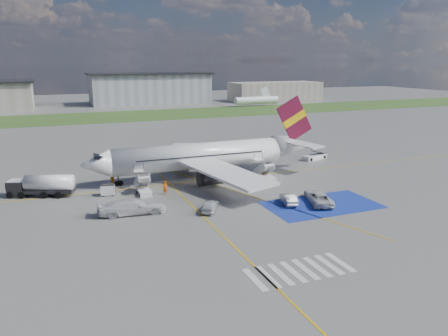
% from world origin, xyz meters
% --- Properties ---
extents(ground, '(400.00, 400.00, 0.00)m').
position_xyz_m(ground, '(0.00, 0.00, 0.00)').
color(ground, '#60605E').
rests_on(ground, ground).
extents(grass_strip, '(400.00, 30.00, 0.01)m').
position_xyz_m(grass_strip, '(0.00, 95.00, 0.01)').
color(grass_strip, '#2D4C1E').
rests_on(grass_strip, ground).
extents(taxiway_line_main, '(120.00, 0.20, 0.01)m').
position_xyz_m(taxiway_line_main, '(0.00, 12.00, 0.01)').
color(taxiway_line_main, gold).
rests_on(taxiway_line_main, ground).
extents(taxiway_line_cross, '(0.20, 60.00, 0.01)m').
position_xyz_m(taxiway_line_cross, '(-5.00, -10.00, 0.01)').
color(taxiway_line_cross, gold).
rests_on(taxiway_line_cross, ground).
extents(taxiway_line_diag, '(20.71, 56.45, 0.01)m').
position_xyz_m(taxiway_line_diag, '(0.00, 12.00, 0.01)').
color(taxiway_line_diag, gold).
rests_on(taxiway_line_diag, ground).
extents(staging_box, '(14.00, 8.00, 0.01)m').
position_xyz_m(staging_box, '(10.00, -4.00, 0.01)').
color(staging_box, '#192F9B').
rests_on(staging_box, ground).
extents(crosswalk, '(9.00, 4.00, 0.01)m').
position_xyz_m(crosswalk, '(-1.80, -18.00, 0.01)').
color(crosswalk, silver).
rests_on(crosswalk, ground).
extents(terminal_centre, '(48.00, 18.00, 12.00)m').
position_xyz_m(terminal_centre, '(20.00, 135.00, 6.00)').
color(terminal_centre, gray).
rests_on(terminal_centre, ground).
extents(terminal_east, '(40.00, 16.00, 8.00)m').
position_xyz_m(terminal_east, '(75.00, 128.00, 4.00)').
color(terminal_east, gray).
rests_on(terminal_east, ground).
extents(airliner, '(36.81, 32.95, 11.92)m').
position_xyz_m(airliner, '(1.51, 14.00, 3.39)').
color(airliner, white).
rests_on(airliner, ground).
extents(airstairs_fwd, '(1.90, 5.20, 3.60)m').
position_xyz_m(airstairs_fwd, '(-9.50, 8.70, 0.62)').
color(airstairs_fwd, white).
rests_on(airstairs_fwd, ground).
extents(airstairs_aft, '(1.90, 5.20, 3.60)m').
position_xyz_m(airstairs_aft, '(9.00, 8.70, 0.62)').
color(airstairs_aft, white).
rests_on(airstairs_aft, ground).
extents(fuel_tanker, '(8.61, 5.06, 2.86)m').
position_xyz_m(fuel_tanker, '(-22.08, 12.90, 1.20)').
color(fuel_tanker, black).
rests_on(fuel_tanker, ground).
extents(gpu_cart, '(1.96, 1.41, 1.52)m').
position_xyz_m(gpu_cart, '(-14.03, 9.92, 0.68)').
color(gpu_cart, white).
rests_on(gpu_cart, ground).
extents(belt_loader, '(5.49, 3.13, 1.58)m').
position_xyz_m(belt_loader, '(23.71, 18.33, 0.40)').
color(belt_loader, white).
rests_on(belt_loader, ground).
extents(car_silver_a, '(3.43, 4.26, 1.36)m').
position_xyz_m(car_silver_a, '(-3.64, -0.92, 0.68)').
color(car_silver_a, silver).
rests_on(car_silver_a, ground).
extents(car_silver_b, '(2.41, 4.26, 1.33)m').
position_xyz_m(car_silver_b, '(6.39, -2.09, 0.66)').
color(car_silver_b, '#A9ACB0').
rests_on(car_silver_b, ground).
extents(van_white_a, '(3.92, 5.69, 1.95)m').
position_xyz_m(van_white_a, '(10.13, -3.02, 0.98)').
color(van_white_a, silver).
rests_on(van_white_a, ground).
extents(van_white_b, '(6.08, 2.94, 2.30)m').
position_xyz_m(van_white_b, '(-12.37, 1.49, 1.15)').
color(van_white_b, silver).
rests_on(van_white_b, ground).
extents(crew_fwd, '(0.71, 0.50, 1.83)m').
position_xyz_m(crew_fwd, '(-6.85, 7.54, 0.92)').
color(crew_fwd, orange).
rests_on(crew_fwd, ground).
extents(crew_nose, '(0.91, 0.97, 1.59)m').
position_xyz_m(crew_nose, '(-12.75, 14.91, 0.79)').
color(crew_nose, orange).
rests_on(crew_nose, ground).
extents(crew_aft, '(0.87, 1.16, 1.83)m').
position_xyz_m(crew_aft, '(9.31, 10.98, 0.92)').
color(crew_aft, orange).
rests_on(crew_aft, ground).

